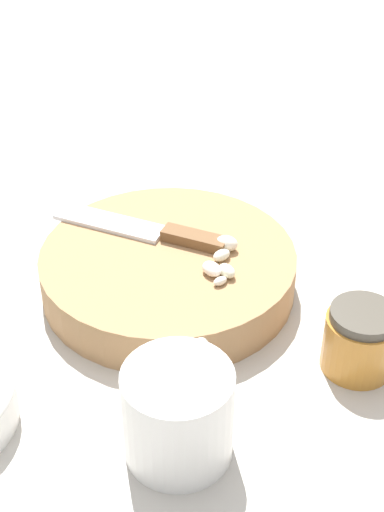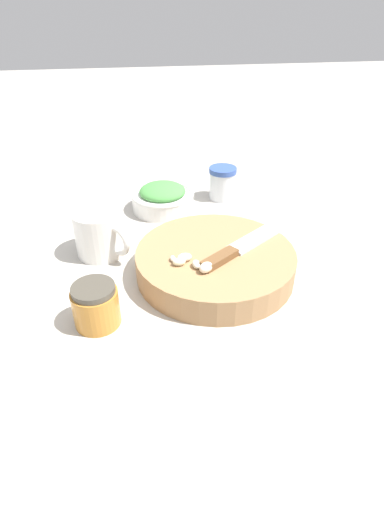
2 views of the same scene
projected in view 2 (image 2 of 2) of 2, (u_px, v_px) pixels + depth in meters
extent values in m
plane|color=#B2ADA3|center=(193.00, 266.00, 0.75)|extent=(5.00, 5.00, 0.00)
cylinder|color=#9E754C|center=(215.00, 263.00, 0.72)|extent=(0.28, 0.28, 0.05)
cube|color=brown|center=(220.00, 259.00, 0.67)|extent=(0.06, 0.07, 0.01)
cube|color=silver|center=(257.00, 238.00, 0.74)|extent=(0.11, 0.13, 0.01)
ellipsoid|color=white|center=(173.00, 259.00, 0.68)|extent=(0.02, 0.01, 0.01)
ellipsoid|color=silver|center=(206.00, 267.00, 0.65)|extent=(0.03, 0.03, 0.02)
ellipsoid|color=silver|center=(179.00, 262.00, 0.67)|extent=(0.02, 0.02, 0.01)
ellipsoid|color=silver|center=(196.00, 264.00, 0.66)|extent=(0.02, 0.02, 0.01)
ellipsoid|color=white|center=(185.00, 257.00, 0.68)|extent=(0.02, 0.03, 0.01)
cylinder|color=silver|center=(163.00, 202.00, 0.94)|extent=(0.14, 0.14, 0.04)
torus|color=silver|center=(163.00, 194.00, 0.93)|extent=(0.15, 0.15, 0.01)
ellipsoid|color=#478E42|center=(163.00, 191.00, 0.93)|extent=(0.11, 0.11, 0.03)
cylinder|color=silver|center=(222.00, 185.00, 0.99)|extent=(0.06, 0.06, 0.07)
cylinder|color=#334F99|center=(223.00, 170.00, 0.96)|extent=(0.07, 0.07, 0.01)
cylinder|color=silver|center=(100.00, 233.00, 0.77)|extent=(0.09, 0.09, 0.09)
torus|color=silver|center=(117.00, 241.00, 0.74)|extent=(0.05, 0.05, 0.06)
cylinder|color=#BC7A2D|center=(96.00, 307.00, 0.61)|extent=(0.07, 0.07, 0.06)
cylinder|color=#474238|center=(93.00, 289.00, 0.59)|extent=(0.07, 0.07, 0.01)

